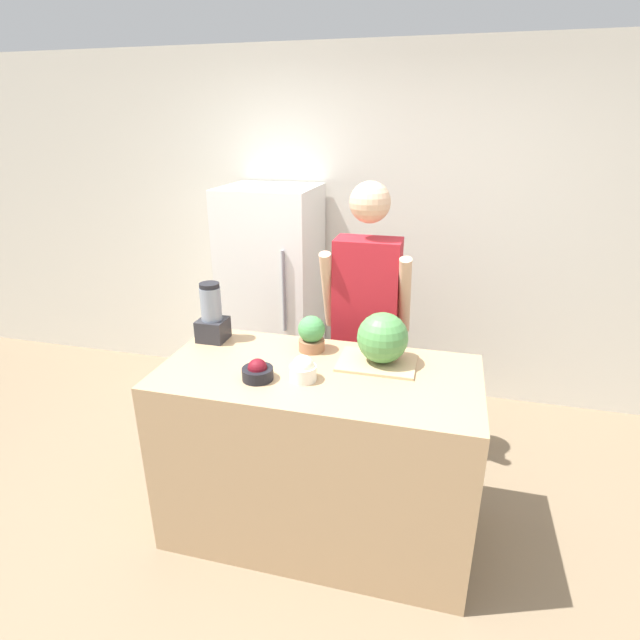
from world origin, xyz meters
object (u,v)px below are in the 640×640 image
Objects in this scene: person at (366,325)px; watermelon at (383,338)px; bowl_cream at (303,369)px; bowl_cherries at (258,371)px; potted_plant at (312,334)px; blender at (212,316)px; refrigerator at (273,297)px.

person is 0.59m from watermelon.
person reaches higher than bowl_cream.
potted_plant reaches higher than bowl_cherries.
person reaches higher than potted_plant.
blender is at bearing -179.75° from potted_plant.
potted_plant is at bearing 98.32° from bowl_cream.
person is 0.53m from potted_plant.
blender is (-0.40, 0.37, 0.10)m from bowl_cherries.
blender reaches higher than potted_plant.
watermelon is at bearing -3.78° from blender.
bowl_cream is (-0.16, -0.80, 0.08)m from person.
blender is at bearing 137.48° from bowl_cherries.
bowl_cream is at bearing -27.88° from blender.
person is (0.82, -0.64, 0.10)m from refrigerator.
person is at bearing 31.79° from blender.
watermelon reaches higher than bowl_cream.
watermelon is 1.71× the size of bowl_cherries.
blender reaches higher than watermelon.
watermelon is 0.43m from bowl_cream.
refrigerator reaches higher than watermelon.
person reaches higher than refrigerator.
watermelon is 0.63m from bowl_cherries.
potted_plant is at bearing -61.26° from refrigerator.
refrigerator is 1.05m from person.
watermelon is at bearing -50.06° from refrigerator.
person reaches higher than watermelon.
bowl_cherries is (-0.54, -0.31, -0.10)m from watermelon.
refrigerator is at bearing 92.69° from blender.
blender is at bearing -148.21° from person.
bowl_cherries is (0.45, -1.49, 0.17)m from refrigerator.
bowl_cream is at bearing -81.68° from potted_plant.
watermelon reaches higher than potted_plant.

